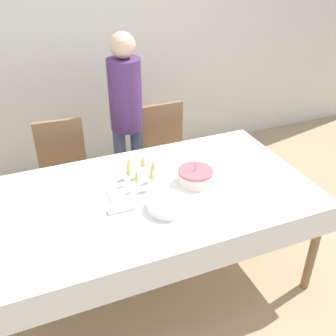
{
  "coord_description": "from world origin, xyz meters",
  "views": [
    {
      "loc": [
        -0.73,
        -2.02,
        2.26
      ],
      "look_at": [
        0.13,
        0.07,
        0.89
      ],
      "focal_mm": 42.0,
      "sensor_mm": 36.0,
      "label": 1
    }
  ],
  "objects_px": {
    "dining_chair_far_right": "(167,152)",
    "person_standing": "(126,108)",
    "champagne_tray": "(140,174)",
    "dining_chair_far_left": "(65,172)",
    "plate_stack_main": "(168,205)",
    "birthday_cake": "(195,176)"
  },
  "relations": [
    {
      "from": "dining_chair_far_right",
      "to": "person_standing",
      "type": "bearing_deg",
      "value": 163.95
    },
    {
      "from": "dining_chair_far_right",
      "to": "champagne_tray",
      "type": "xyz_separation_m",
      "value": [
        -0.51,
        -0.79,
        0.34
      ]
    },
    {
      "from": "dining_chair_far_left",
      "to": "plate_stack_main",
      "type": "height_order",
      "value": "dining_chair_far_left"
    },
    {
      "from": "dining_chair_far_left",
      "to": "dining_chair_far_right",
      "type": "height_order",
      "value": "same"
    },
    {
      "from": "plate_stack_main",
      "to": "birthday_cake",
      "type": "bearing_deg",
      "value": 35.68
    },
    {
      "from": "dining_chair_far_left",
      "to": "birthday_cake",
      "type": "relative_size",
      "value": 3.91
    },
    {
      "from": "birthday_cake",
      "to": "plate_stack_main",
      "type": "xyz_separation_m",
      "value": [
        -0.29,
        -0.21,
        -0.02
      ]
    },
    {
      "from": "dining_chair_far_right",
      "to": "champagne_tray",
      "type": "distance_m",
      "value": 1.0
    },
    {
      "from": "dining_chair_far_left",
      "to": "birthday_cake",
      "type": "xyz_separation_m",
      "value": [
        0.77,
        -0.91,
        0.31
      ]
    },
    {
      "from": "birthday_cake",
      "to": "dining_chair_far_right",
      "type": "bearing_deg",
      "value": 80.02
    },
    {
      "from": "birthday_cake",
      "to": "dining_chair_far_left",
      "type": "bearing_deg",
      "value": 130.09
    },
    {
      "from": "birthday_cake",
      "to": "champagne_tray",
      "type": "bearing_deg",
      "value": 160.4
    },
    {
      "from": "dining_chair_far_left",
      "to": "person_standing",
      "type": "bearing_deg",
      "value": 9.18
    },
    {
      "from": "champagne_tray",
      "to": "plate_stack_main",
      "type": "distance_m",
      "value": 0.34
    },
    {
      "from": "dining_chair_far_left",
      "to": "champagne_tray",
      "type": "xyz_separation_m",
      "value": [
        0.42,
        -0.79,
        0.34
      ]
    },
    {
      "from": "dining_chair_far_left",
      "to": "champagne_tray",
      "type": "bearing_deg",
      "value": -62.06
    },
    {
      "from": "dining_chair_far_left",
      "to": "person_standing",
      "type": "xyz_separation_m",
      "value": [
        0.6,
        0.1,
        0.45
      ]
    },
    {
      "from": "champagne_tray",
      "to": "person_standing",
      "type": "xyz_separation_m",
      "value": [
        0.18,
        0.89,
        0.1
      ]
    },
    {
      "from": "plate_stack_main",
      "to": "dining_chair_far_right",
      "type": "bearing_deg",
      "value": 68.18
    },
    {
      "from": "dining_chair_far_left",
      "to": "person_standing",
      "type": "relative_size",
      "value": 0.59
    },
    {
      "from": "birthday_cake",
      "to": "plate_stack_main",
      "type": "bearing_deg",
      "value": -144.32
    },
    {
      "from": "dining_chair_far_left",
      "to": "birthday_cake",
      "type": "height_order",
      "value": "birthday_cake"
    }
  ]
}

